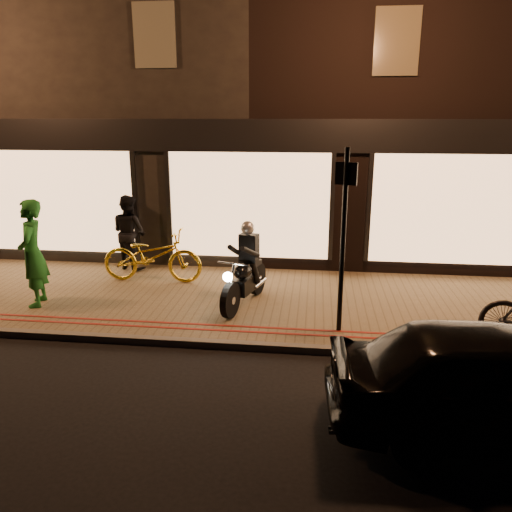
{
  "coord_description": "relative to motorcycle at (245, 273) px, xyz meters",
  "views": [
    {
      "loc": [
        1.49,
        -7.08,
        3.59
      ],
      "look_at": [
        0.44,
        1.61,
        1.1
      ],
      "focal_mm": 35.0,
      "sensor_mm": 36.0,
      "label": 1
    }
  ],
  "objects": [
    {
      "name": "ground",
      "position": [
        -0.23,
        -1.7,
        -0.73
      ],
      "size": [
        90.0,
        90.0,
        0.0
      ],
      "primitive_type": "plane",
      "color": "black",
      "rests_on": "ground"
    },
    {
      "name": "sidewalk",
      "position": [
        -0.23,
        0.3,
        -0.67
      ],
      "size": [
        50.0,
        4.0,
        0.12
      ],
      "primitive_type": "cube",
      "color": "brown",
      "rests_on": "ground"
    },
    {
      "name": "kerb_stone",
      "position": [
        -0.23,
        -1.65,
        -0.67
      ],
      "size": [
        50.0,
        0.14,
        0.12
      ],
      "primitive_type": "cube",
      "color": "#59544C",
      "rests_on": "ground"
    },
    {
      "name": "red_kerb_lines",
      "position": [
        -0.23,
        -1.15,
        -0.61
      ],
      "size": [
        50.0,
        0.26,
        0.01
      ],
      "color": "maroon",
      "rests_on": "sidewalk"
    },
    {
      "name": "building_row",
      "position": [
        -0.23,
        7.29,
        3.51
      ],
      "size": [
        48.0,
        10.11,
        8.5
      ],
      "color": "black",
      "rests_on": "ground"
    },
    {
      "name": "motorcycle",
      "position": [
        0.0,
        0.0,
        0.0
      ],
      "size": [
        0.77,
        1.91,
        1.59
      ],
      "rotation": [
        0.0,
        0.0,
        -0.26
      ],
      "color": "black",
      "rests_on": "sidewalk"
    },
    {
      "name": "sign_post",
      "position": [
        1.71,
        -0.99,
        1.06
      ],
      "size": [
        0.33,
        0.16,
        3.0
      ],
      "rotation": [
        0.0,
        0.0,
        -0.4
      ],
      "color": "black",
      "rests_on": "sidewalk"
    },
    {
      "name": "bicycle_gold",
      "position": [
        -2.17,
        1.11,
        -0.05
      ],
      "size": [
        2.15,
        0.76,
        1.13
      ],
      "primitive_type": "imported",
      "rotation": [
        0.0,
        0.0,
        1.58
      ],
      "color": "gold",
      "rests_on": "sidewalk"
    },
    {
      "name": "person_green",
      "position": [
        -3.9,
        -0.48,
        0.39
      ],
      "size": [
        0.67,
        0.84,
        2.0
      ],
      "primitive_type": "imported",
      "rotation": [
        0.0,
        0.0,
        -1.28
      ],
      "color": "#1C6923",
      "rests_on": "sidewalk"
    },
    {
      "name": "person_dark",
      "position": [
        -2.98,
        1.97,
        0.25
      ],
      "size": [
        1.05,
        0.98,
        1.73
      ],
      "primitive_type": "imported",
      "rotation": [
        0.0,
        0.0,
        2.62
      ],
      "color": "black",
      "rests_on": "sidewalk"
    },
    {
      "name": "parked_car",
      "position": [
        3.43,
        -3.42,
        -0.06
      ],
      "size": [
        4.02,
        1.79,
        1.34
      ],
      "primitive_type": "imported",
      "rotation": [
        0.0,
        0.0,
        1.62
      ],
      "color": "black",
      "rests_on": "ground"
    }
  ]
}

